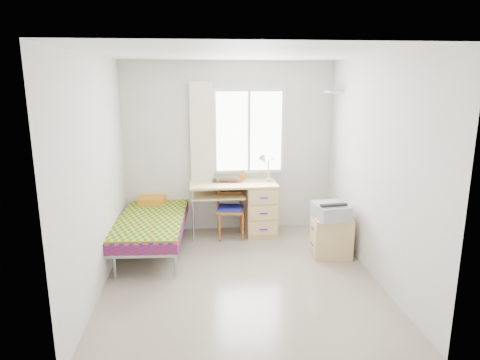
{
  "coord_description": "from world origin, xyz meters",
  "views": [
    {
      "loc": [
        -0.47,
        -4.75,
        2.35
      ],
      "look_at": [
        0.05,
        0.55,
        1.07
      ],
      "focal_mm": 32.0,
      "sensor_mm": 36.0,
      "label": 1
    }
  ],
  "objects_px": {
    "desk": "(256,206)",
    "cabinet": "(331,236)",
    "chair": "(230,205)",
    "printer": "(331,211)",
    "bed": "(152,221)"
  },
  "relations": [
    {
      "from": "bed",
      "to": "desk",
      "type": "relative_size",
      "value": 1.52
    },
    {
      "from": "desk",
      "to": "printer",
      "type": "distance_m",
      "value": 1.32
    },
    {
      "from": "chair",
      "to": "printer",
      "type": "distance_m",
      "value": 1.55
    },
    {
      "from": "cabinet",
      "to": "printer",
      "type": "relative_size",
      "value": 1.06
    },
    {
      "from": "bed",
      "to": "cabinet",
      "type": "relative_size",
      "value": 3.64
    },
    {
      "from": "desk",
      "to": "chair",
      "type": "relative_size",
      "value": 1.48
    },
    {
      "from": "bed",
      "to": "printer",
      "type": "xyz_separation_m",
      "value": [
        2.39,
        -0.52,
        0.24
      ]
    },
    {
      "from": "bed",
      "to": "cabinet",
      "type": "distance_m",
      "value": 2.47
    },
    {
      "from": "desk",
      "to": "cabinet",
      "type": "bearing_deg",
      "value": -46.76
    },
    {
      "from": "desk",
      "to": "chair",
      "type": "distance_m",
      "value": 0.41
    },
    {
      "from": "bed",
      "to": "chair",
      "type": "xyz_separation_m",
      "value": [
        1.13,
        0.37,
        0.09
      ]
    },
    {
      "from": "cabinet",
      "to": "printer",
      "type": "height_order",
      "value": "printer"
    },
    {
      "from": "bed",
      "to": "chair",
      "type": "height_order",
      "value": "chair"
    },
    {
      "from": "printer",
      "to": "chair",
      "type": "bearing_deg",
      "value": 137.66
    },
    {
      "from": "desk",
      "to": "cabinet",
      "type": "xyz_separation_m",
      "value": [
        0.89,
        -0.94,
        -0.17
      ]
    }
  ]
}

